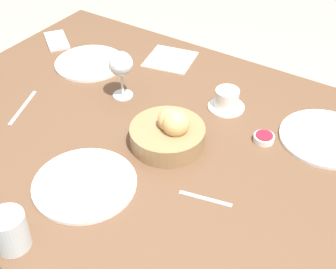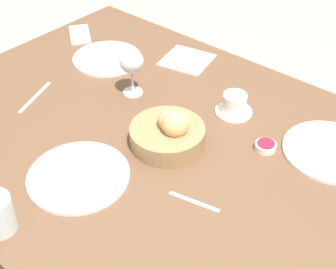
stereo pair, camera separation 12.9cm
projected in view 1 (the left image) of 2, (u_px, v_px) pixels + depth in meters
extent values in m
cube|color=brown|center=(163.00, 146.00, 1.32)|extent=(1.55, 1.07, 0.03)
cube|color=brown|center=(91.00, 92.00, 2.17)|extent=(0.06, 0.06, 0.68)
cylinder|color=#99754C|center=(168.00, 135.00, 1.29)|extent=(0.21, 0.21, 0.05)
sphere|color=tan|center=(177.00, 121.00, 1.26)|extent=(0.06, 0.06, 0.06)
sphere|color=tan|center=(176.00, 123.00, 1.25)|extent=(0.08, 0.08, 0.08)
sphere|color=tan|center=(170.00, 120.00, 1.27)|extent=(0.07, 0.07, 0.07)
cylinder|color=white|center=(326.00, 138.00, 1.32)|extent=(0.26, 0.26, 0.01)
cylinder|color=white|center=(90.00, 63.00, 1.64)|extent=(0.24, 0.24, 0.01)
cylinder|color=white|center=(85.00, 184.00, 1.18)|extent=(0.26, 0.26, 0.01)
cylinder|color=silver|center=(10.00, 231.00, 1.01)|extent=(0.08, 0.08, 0.09)
cylinder|color=silver|center=(123.00, 95.00, 1.49)|extent=(0.06, 0.06, 0.00)
cylinder|color=silver|center=(122.00, 85.00, 1.46)|extent=(0.01, 0.01, 0.07)
sphere|color=silver|center=(121.00, 64.00, 1.41)|extent=(0.08, 0.08, 0.08)
cylinder|color=white|center=(226.00, 107.00, 1.44)|extent=(0.11, 0.11, 0.01)
cylinder|color=white|center=(227.00, 98.00, 1.42)|extent=(0.07, 0.07, 0.06)
cylinder|color=white|center=(264.00, 138.00, 1.31)|extent=(0.06, 0.06, 0.02)
cylinder|color=#A3192D|center=(264.00, 135.00, 1.30)|extent=(0.05, 0.05, 0.00)
cube|color=#B7B7BC|center=(23.00, 107.00, 1.44)|extent=(0.07, 0.17, 0.00)
cube|color=#B7B7BC|center=(205.00, 199.00, 1.14)|extent=(0.13, 0.04, 0.00)
cube|color=silver|center=(170.00, 59.00, 1.66)|extent=(0.19, 0.19, 0.00)
cube|color=silver|center=(57.00, 41.00, 1.76)|extent=(0.16, 0.15, 0.01)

